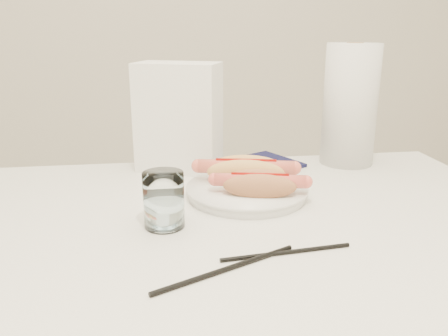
{
  "coord_description": "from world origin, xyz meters",
  "views": [
    {
      "loc": [
        -0.11,
        -0.75,
        1.09
      ],
      "look_at": [
        0.01,
        0.1,
        0.82
      ],
      "focal_mm": 36.96,
      "sensor_mm": 36.0,
      "label": 1
    }
  ],
  "objects": [
    {
      "name": "chopstick_near",
      "position": [
        -0.02,
        -0.17,
        0.75
      ],
      "size": [
        0.22,
        0.11,
        0.01
      ],
      "primitive_type": "cylinder",
      "rotation": [
        0.0,
        1.57,
        0.44
      ],
      "color": "black",
      "rests_on": "table"
    },
    {
      "name": "table",
      "position": [
        0.0,
        0.0,
        0.69
      ],
      "size": [
        1.2,
        0.8,
        0.75
      ],
      "color": "white",
      "rests_on": "ground"
    },
    {
      "name": "plate",
      "position": [
        0.06,
        0.12,
        0.76
      ],
      "size": [
        0.3,
        0.3,
        0.02
      ],
      "primitive_type": "cylinder",
      "rotation": [
        0.0,
        0.0,
        -0.3
      ],
      "color": "white",
      "rests_on": "table"
    },
    {
      "name": "paper_towel_roll",
      "position": [
        0.36,
        0.33,
        0.9
      ],
      "size": [
        0.14,
        0.14,
        0.3
      ],
      "primitive_type": "cylinder",
      "rotation": [
        0.0,
        0.0,
        0.03
      ],
      "color": "silver",
      "rests_on": "table"
    },
    {
      "name": "chopstick_far",
      "position": [
        0.07,
        -0.13,
        0.75
      ],
      "size": [
        0.21,
        0.03,
        0.01
      ],
      "primitive_type": "cylinder",
      "rotation": [
        0.0,
        1.57,
        0.1
      ],
      "color": "black",
      "rests_on": "table"
    },
    {
      "name": "water_glass",
      "position": [
        -0.11,
        -0.0,
        0.8
      ],
      "size": [
        0.07,
        0.07,
        0.1
      ],
      "primitive_type": "cylinder",
      "color": "white",
      "rests_on": "table"
    },
    {
      "name": "hotdog_left",
      "position": [
        0.06,
        0.15,
        0.8
      ],
      "size": [
        0.2,
        0.11,
        0.05
      ],
      "rotation": [
        0.0,
        0.0,
        -0.21
      ],
      "color": "#F2B260",
      "rests_on": "plate"
    },
    {
      "name": "hotdog_right",
      "position": [
        0.08,
        0.07,
        0.79
      ],
      "size": [
        0.18,
        0.1,
        0.05
      ],
      "rotation": [
        0.0,
        0.0,
        -0.23
      ],
      "color": "#BB7449",
      "rests_on": "plate"
    },
    {
      "name": "navy_napkin",
      "position": [
        0.14,
        0.33,
        0.75
      ],
      "size": [
        0.21,
        0.21,
        0.01
      ],
      "primitive_type": "cube",
      "rotation": [
        0.0,
        0.0,
        0.49
      ],
      "color": "#101235",
      "rests_on": "table"
    },
    {
      "name": "napkin_box",
      "position": [
        -0.06,
        0.33,
        0.88
      ],
      "size": [
        0.22,
        0.17,
        0.25
      ],
      "primitive_type": "cube",
      "rotation": [
        0.0,
        0.0,
        -0.37
      ],
      "color": "white",
      "rests_on": "table"
    }
  ]
}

